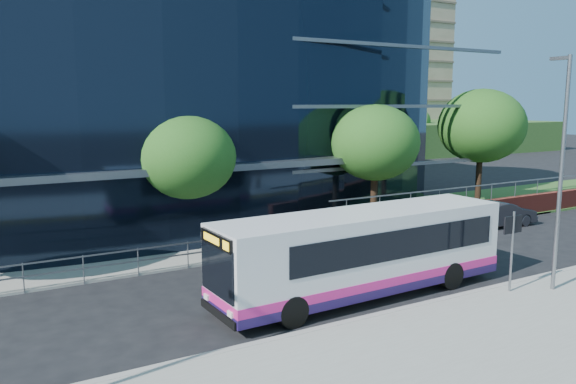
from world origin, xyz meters
TOP-DOWN VIEW (x-y plane):
  - ground at (0.00, 0.00)m, footprint 200.00×200.00m
  - pavement_near at (0.00, -5.00)m, footprint 80.00×8.00m
  - kerb at (0.00, -1.00)m, footprint 80.00×0.25m
  - yellow_line_outer at (0.00, -0.80)m, footprint 80.00×0.08m
  - yellow_line_inner at (0.00, -0.65)m, footprint 80.00×0.08m
  - far_forecourt at (-6.00, 11.00)m, footprint 50.00×8.00m
  - grass_verge at (24.00, 11.00)m, footprint 36.00×8.00m
  - glass_office at (-4.00, 20.85)m, footprint 44.00×23.10m
  - retaining_wall at (20.00, 7.30)m, footprint 34.00×0.40m
  - guard_railings at (-8.00, 7.00)m, footprint 24.00×0.05m
  - apartment_block at (32.00, 57.21)m, footprint 60.00×42.00m
  - street_sign at (4.50, -1.59)m, footprint 0.85×0.09m
  - tree_far_b at (-3.00, 9.50)m, footprint 4.29×4.29m
  - tree_far_c at (7.00, 9.00)m, footprint 4.62×4.62m
  - tree_far_d at (16.00, 10.00)m, footprint 5.28×5.28m
  - tree_dist_e at (24.00, 40.00)m, footprint 4.62×4.62m
  - tree_dist_f at (40.00, 42.00)m, footprint 4.29×4.29m
  - streetlight_east at (6.00, -2.17)m, footprint 0.15×0.77m
  - city_bus at (0.19, 0.93)m, footprint 10.96×2.80m
  - parked_car at (13.29, 6.02)m, footprint 4.21×1.69m

SIDE VIEW (x-z plane):
  - ground at x=0.00m, z-range 0.00..0.00m
  - yellow_line_outer at x=0.00m, z-range 0.00..0.01m
  - yellow_line_inner at x=0.00m, z-range 0.00..0.01m
  - far_forecourt at x=-6.00m, z-range 0.00..0.10m
  - grass_verge at x=24.00m, z-range 0.00..0.12m
  - pavement_near at x=0.00m, z-range 0.00..0.15m
  - kerb at x=0.00m, z-range 0.00..0.16m
  - retaining_wall at x=20.00m, z-range -0.44..1.67m
  - parked_car at x=13.29m, z-range 0.00..1.36m
  - guard_railings at x=-8.00m, z-range 0.27..1.37m
  - city_bus at x=0.19m, z-range 0.09..3.03m
  - street_sign at x=4.50m, z-range 0.75..3.55m
  - tree_far_b at x=-3.00m, z-range 1.19..7.23m
  - tree_dist_f at x=40.00m, z-range 1.19..7.23m
  - streetlight_east at x=6.00m, z-range 0.44..8.44m
  - tree_far_c at x=7.00m, z-range 1.28..7.79m
  - tree_dist_e at x=24.00m, z-range 1.28..7.79m
  - tree_far_d at x=16.00m, z-range 1.47..8.91m
  - glass_office at x=-4.00m, z-range 0.00..16.00m
  - apartment_block at x=32.00m, z-range -3.89..26.11m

